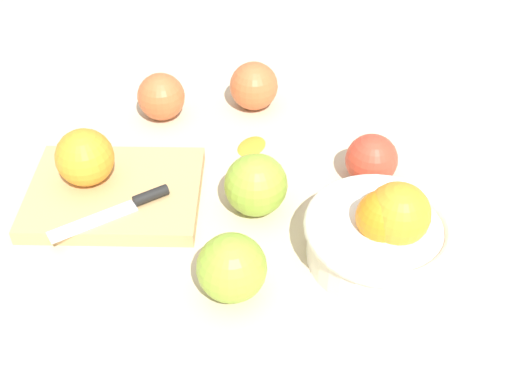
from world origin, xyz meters
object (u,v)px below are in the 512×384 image
bowl (383,232)px  cutting_board (115,193)px  apple_front_center (254,86)px  apple_back_left (256,185)px  knife (127,206)px  apple_back_center (232,268)px  orange_on_board (85,157)px  apple_mid_left (371,160)px  apple_front_right (161,97)px

bowl → cutting_board: bowl is taller
apple_front_center → apple_back_left: 0.23m
knife → apple_back_center: bearing=143.5°
knife → apple_back_center: 0.18m
bowl → orange_on_board: bowl is taller
knife → apple_front_center: size_ratio=1.85×
bowl → apple_mid_left: 0.14m
bowl → orange_on_board: 0.38m
apple_front_center → apple_back_center: 0.37m
cutting_board → apple_back_center: apple_back_center is taller
cutting_board → apple_front_center: bearing=-125.9°
orange_on_board → apple_front_center: (-0.20, -0.21, -0.02)m
knife → apple_mid_left: bearing=-161.6°
apple_front_center → apple_back_center: (-0.00, 0.37, 0.00)m
apple_front_center → apple_back_left: bearing=94.9°
apple_front_right → apple_mid_left: apple_front_right is taller
apple_front_right → apple_back_left: apple_back_left is taller
orange_on_board → apple_back_left: (-0.22, 0.02, -0.02)m
bowl → apple_back_left: (0.15, -0.07, -0.00)m
knife → apple_mid_left: size_ratio=1.97×
bowl → apple_back_center: bearing=21.4°
apple_back_center → apple_back_left: bearing=-96.8°
cutting_board → bowl: bearing=166.9°
apple_front_center → apple_mid_left: size_ratio=1.06×
bowl → apple_back_left: size_ratio=2.24×
apple_mid_left → orange_on_board: bearing=7.7°
apple_front_center → apple_mid_left: bearing=135.5°
bowl → apple_front_right: bowl is taller
cutting_board → orange_on_board: (0.03, -0.01, 0.05)m
orange_on_board → apple_front_right: (-0.06, -0.18, -0.02)m
knife → apple_back_left: 0.16m
knife → apple_back_left: (-0.16, -0.03, 0.02)m
apple_front_right → apple_back_left: size_ratio=0.89×
cutting_board → knife: knife is taller
cutting_board → orange_on_board: size_ratio=2.96×
orange_on_board → apple_mid_left: bearing=-172.3°
knife → apple_front_right: 0.23m
cutting_board → apple_mid_left: bearing=-169.4°
bowl → apple_back_center: bowl is taller
cutting_board → apple_back_left: apple_back_left is taller
apple_mid_left → apple_back_center: apple_back_center is taller
knife → apple_back_left: bearing=-167.8°
cutting_board → knife: bearing=123.4°
cutting_board → apple_front_center: apple_front_center is taller
apple_front_center → orange_on_board: bearing=47.1°
apple_mid_left → cutting_board: bearing=10.6°
apple_mid_left → apple_back_center: bearing=51.4°
bowl → knife: bearing=-7.1°
apple_back_center → apple_front_center: bearing=-89.5°
cutting_board → knife: 0.05m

